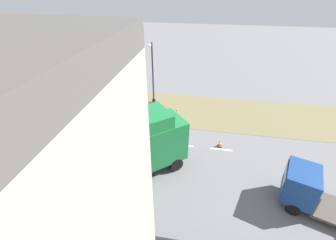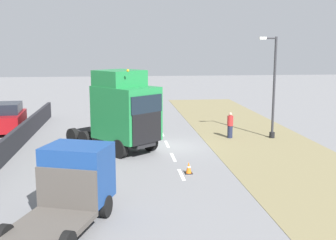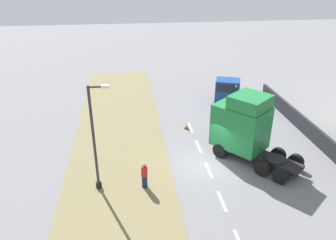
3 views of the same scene
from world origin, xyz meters
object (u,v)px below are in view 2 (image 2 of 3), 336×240
at_px(flatbed_truck, 73,182).
at_px(pedestrian, 230,126).
at_px(lorry_cab, 123,111).
at_px(lamp_post, 273,93).
at_px(parked_car, 9,118).
at_px(traffic_cone_lead, 189,168).

relative_size(flatbed_truck, pedestrian, 3.17).
height_order(lorry_cab, lamp_post, lamp_post).
bearing_deg(flatbed_truck, lorry_cab, 98.72).
height_order(parked_car, traffic_cone_lead, parked_car).
xyz_separation_m(lorry_cab, pedestrian, (-7.09, -2.73, -1.50)).
bearing_deg(flatbed_truck, traffic_cone_lead, 64.27).
height_order(lorry_cab, flatbed_truck, lorry_cab).
distance_m(lorry_cab, lamp_post, 10.15).
xyz_separation_m(parked_car, traffic_cone_lead, (-11.13, 11.19, -0.73)).
height_order(flatbed_truck, lamp_post, lamp_post).
xyz_separation_m(flatbed_truck, lamp_post, (-11.66, -12.11, 1.66)).
height_order(lamp_post, traffic_cone_lead, lamp_post).
xyz_separation_m(lamp_post, pedestrian, (2.74, -0.29, -2.18)).
relative_size(flatbed_truck, lamp_post, 0.82).
bearing_deg(pedestrian, flatbed_truck, 54.24).
bearing_deg(traffic_cone_lead, lorry_cab, -57.09).
relative_size(parked_car, traffic_cone_lead, 7.77).
distance_m(lamp_post, traffic_cone_lead, 10.25).
relative_size(pedestrian, traffic_cone_lead, 2.99).
height_order(lorry_cab, traffic_cone_lead, lorry_cab).
bearing_deg(lamp_post, pedestrian, -6.00).
relative_size(parked_car, lamp_post, 0.68).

